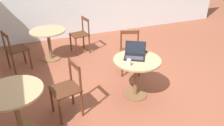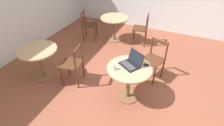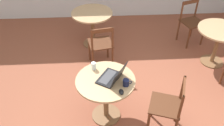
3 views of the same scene
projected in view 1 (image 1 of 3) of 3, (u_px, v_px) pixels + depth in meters
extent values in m
plane|color=brown|center=(136.00, 90.00, 4.07)|extent=(16.00, 16.00, 0.00)
cylinder|color=brown|center=(135.00, 94.00, 3.94)|extent=(0.42, 0.42, 0.02)
cylinder|color=brown|center=(136.00, 78.00, 3.78)|extent=(0.07, 0.07, 0.67)
cylinder|color=tan|center=(137.00, 60.00, 3.62)|extent=(0.80, 0.80, 0.03)
cylinder|color=brown|center=(52.00, 58.00, 5.23)|extent=(0.42, 0.42, 0.02)
cylinder|color=brown|center=(50.00, 45.00, 5.07)|extent=(0.07, 0.07, 0.67)
cylinder|color=tan|center=(48.00, 31.00, 4.91)|extent=(0.80, 0.80, 0.03)
cylinder|color=brown|center=(17.00, 113.00, 2.98)|extent=(0.07, 0.07, 0.67)
cylinder|color=tan|center=(12.00, 92.00, 2.82)|extent=(0.80, 0.80, 0.03)
cylinder|color=#562D19|center=(140.00, 66.00, 4.41)|extent=(0.04, 0.04, 0.46)
cylinder|color=#562D19|center=(122.00, 67.00, 4.40)|extent=(0.04, 0.04, 0.46)
cylinder|color=#562D19|center=(137.00, 58.00, 4.73)|extent=(0.04, 0.04, 0.46)
cylinder|color=#562D19|center=(121.00, 59.00, 4.71)|extent=(0.04, 0.04, 0.46)
cube|color=#492715|center=(130.00, 52.00, 4.45)|extent=(0.51, 0.51, 0.02)
cylinder|color=#562D19|center=(138.00, 39.00, 4.52)|extent=(0.04, 0.04, 0.39)
cylinder|color=#562D19|center=(121.00, 40.00, 4.50)|extent=(0.04, 0.04, 0.39)
cube|color=#562D19|center=(130.00, 32.00, 4.44)|extent=(0.15, 0.37, 0.07)
cylinder|color=#562D19|center=(76.00, 47.00, 5.26)|extent=(0.04, 0.04, 0.46)
cylinder|color=#562D19|center=(71.00, 43.00, 5.53)|extent=(0.04, 0.04, 0.46)
cylinder|color=#562D19|center=(89.00, 44.00, 5.42)|extent=(0.04, 0.04, 0.46)
cylinder|color=#562D19|center=(84.00, 40.00, 5.69)|extent=(0.04, 0.04, 0.46)
cube|color=#492715|center=(79.00, 34.00, 5.36)|extent=(0.46, 0.46, 0.02)
cylinder|color=#562D19|center=(89.00, 27.00, 5.21)|extent=(0.04, 0.04, 0.39)
cylinder|color=#562D19|center=(82.00, 23.00, 5.48)|extent=(0.04, 0.04, 0.39)
cube|color=#562D19|center=(85.00, 19.00, 5.27)|extent=(0.38, 0.08, 0.07)
cylinder|color=#562D19|center=(24.00, 54.00, 4.92)|extent=(0.04, 0.04, 0.46)
cylinder|color=#562D19|center=(30.00, 59.00, 4.68)|extent=(0.04, 0.04, 0.46)
cylinder|color=#562D19|center=(8.00, 59.00, 4.71)|extent=(0.04, 0.04, 0.46)
cylinder|color=#562D19|center=(14.00, 65.00, 4.48)|extent=(0.04, 0.04, 0.46)
cube|color=#492715|center=(17.00, 49.00, 4.59)|extent=(0.51, 0.51, 0.02)
cylinder|color=#562D19|center=(3.00, 40.00, 4.50)|extent=(0.04, 0.04, 0.39)
cylinder|color=#562D19|center=(9.00, 45.00, 4.27)|extent=(0.04, 0.04, 0.39)
cube|color=#562D19|center=(4.00, 35.00, 4.31)|extent=(0.37, 0.15, 0.07)
cylinder|color=#562D19|center=(60.00, 112.00, 3.17)|extent=(0.04, 0.04, 0.46)
cylinder|color=#562D19|center=(52.00, 100.00, 3.43)|extent=(0.04, 0.04, 0.46)
cylinder|color=#562D19|center=(82.00, 104.00, 3.34)|extent=(0.04, 0.04, 0.46)
cylinder|color=#562D19|center=(72.00, 93.00, 3.60)|extent=(0.04, 0.04, 0.46)
cube|color=#492715|center=(65.00, 89.00, 3.27)|extent=(0.47, 0.47, 0.02)
cylinder|color=#562D19|center=(80.00, 79.00, 3.14)|extent=(0.04, 0.04, 0.39)
cylinder|color=#562D19|center=(70.00, 69.00, 3.40)|extent=(0.04, 0.04, 0.39)
cube|color=#562D19|center=(74.00, 65.00, 3.19)|extent=(0.38, 0.10, 0.07)
cube|color=black|center=(134.00, 58.00, 3.64)|extent=(0.38, 0.41, 0.02)
cube|color=#38383D|center=(134.00, 58.00, 3.62)|extent=(0.26, 0.32, 0.00)
cube|color=black|center=(135.00, 48.00, 3.71)|extent=(0.25, 0.33, 0.22)
cube|color=black|center=(135.00, 48.00, 3.71)|extent=(0.22, 0.30, 0.20)
ellipsoid|color=black|center=(145.00, 52.00, 3.84)|extent=(0.06, 0.10, 0.03)
cylinder|color=#141938|center=(137.00, 50.00, 3.84)|extent=(0.08, 0.08, 0.09)
torus|color=#141938|center=(135.00, 48.00, 3.88)|extent=(0.05, 0.01, 0.05)
cylinder|color=silver|center=(129.00, 63.00, 3.38)|extent=(0.07, 0.07, 0.11)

